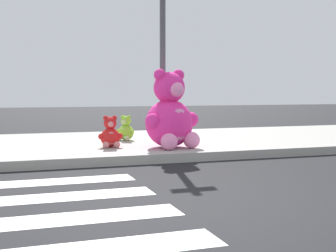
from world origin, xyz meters
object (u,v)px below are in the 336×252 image
object	(u,v)px
plush_pink_large	(171,116)
plush_lime	(126,130)
plush_red	(110,135)
plush_tan	(163,126)
sign_pole	(163,54)

from	to	relation	value
plush_pink_large	plush_lime	xyz separation A→B (m)	(-0.47, 1.42, -0.35)
plush_lime	plush_red	size ratio (longest dim) A/B	0.91
plush_tan	plush_lime	size ratio (longest dim) A/B	1.28
sign_pole	plush_red	bearing A→B (deg)	-168.19
plush_tan	plush_lime	world-z (taller)	plush_tan
sign_pole	plush_red	distance (m)	1.82
plush_tan	plush_red	xyz separation A→B (m)	(-1.36, -1.16, -0.04)
sign_pole	plush_pink_large	bearing A→B (deg)	-94.68
sign_pole	plush_lime	world-z (taller)	sign_pole
plush_tan	plush_red	size ratio (longest dim) A/B	1.16
sign_pole	plush_lime	size ratio (longest dim) A/B	6.23
plush_pink_large	plush_lime	bearing A→B (deg)	108.33
plush_pink_large	plush_red	world-z (taller)	plush_pink_large
plush_lime	plush_red	distance (m)	1.18
sign_pole	plush_tan	world-z (taller)	sign_pole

